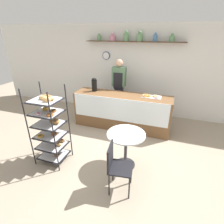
{
  "coord_description": "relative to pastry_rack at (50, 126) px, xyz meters",
  "views": [
    {
      "loc": [
        1.17,
        -2.93,
        2.45
      ],
      "look_at": [
        0.0,
        0.45,
        0.81
      ],
      "focal_mm": 28.0,
      "sensor_mm": 36.0,
      "label": 1
    }
  ],
  "objects": [
    {
      "name": "pastry_rack",
      "position": [
        0.0,
        0.0,
        0.0
      ],
      "size": [
        0.58,
        0.51,
        1.59
      ],
      "color": "black",
      "rests_on": "ground_plane"
    },
    {
      "name": "cafe_table",
      "position": [
        1.43,
        0.32,
        -0.26
      ],
      "size": [
        0.72,
        0.72,
        0.73
      ],
      "color": "#262628",
      "rests_on": "ground_plane"
    },
    {
      "name": "coffee_carafe",
      "position": [
        0.09,
        1.88,
        0.32
      ],
      "size": [
        0.15,
        0.15,
        0.36
      ],
      "color": "black",
      "rests_on": "display_counter"
    },
    {
      "name": "person_worker",
      "position": [
        0.65,
        2.4,
        0.16
      ],
      "size": [
        0.38,
        0.23,
        1.77
      ],
      "color": "#282833",
      "rests_on": "ground_plane"
    },
    {
      "name": "back_wall",
      "position": [
        0.92,
        2.99,
        0.56
      ],
      "size": [
        10.0,
        0.3,
        2.7
      ],
      "color": "white",
      "rests_on": "ground_plane"
    },
    {
      "name": "cafe_chair",
      "position": [
        1.42,
        -0.29,
        -0.28
      ],
      "size": [
        0.43,
        0.43,
        0.87
      ],
      "rotation": [
        0.0,
        0.0,
        7.99
      ],
      "color": "black",
      "rests_on": "ground_plane"
    },
    {
      "name": "display_counter",
      "position": [
        0.92,
        1.82,
        -0.34
      ],
      "size": [
        2.59,
        0.64,
        0.96
      ],
      "color": "brown",
      "rests_on": "ground_plane"
    },
    {
      "name": "ground_plane",
      "position": [
        0.92,
        0.54,
        -0.82
      ],
      "size": [
        14.0,
        14.0,
        0.0
      ],
      "primitive_type": "plane",
      "color": "gray"
    },
    {
      "name": "donut_tray_counter",
      "position": [
        1.65,
        1.88,
        0.16
      ],
      "size": [
        0.48,
        0.28,
        0.05
      ],
      "color": "silver",
      "rests_on": "display_counter"
    }
  ]
}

